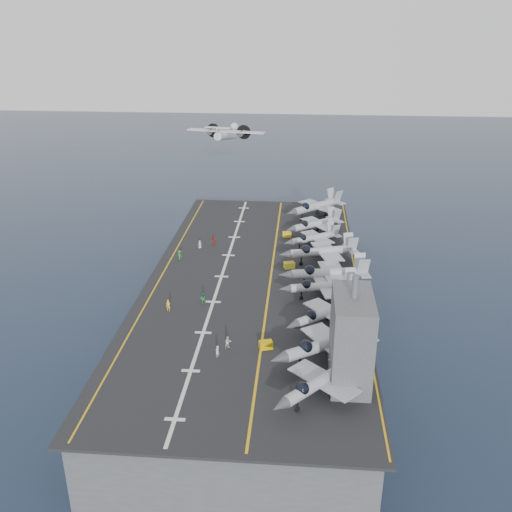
# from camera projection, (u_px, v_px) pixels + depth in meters

# --- Properties ---
(ground) EXTENTS (500.00, 500.00, 0.00)m
(ground) POSITION_uv_depth(u_px,v_px,m) (254.00, 327.00, 107.70)
(ground) COLOR #142135
(ground) RESTS_ON ground
(hull) EXTENTS (36.00, 90.00, 10.00)m
(hull) POSITION_uv_depth(u_px,v_px,m) (254.00, 304.00, 105.74)
(hull) COLOR #56595E
(hull) RESTS_ON ground
(flight_deck) EXTENTS (38.00, 92.00, 0.40)m
(flight_deck) POSITION_uv_depth(u_px,v_px,m) (254.00, 279.00, 103.70)
(flight_deck) COLOR black
(flight_deck) RESTS_ON hull
(foul_line) EXTENTS (0.35, 90.00, 0.02)m
(foul_line) POSITION_uv_depth(u_px,v_px,m) (271.00, 278.00, 103.39)
(foul_line) COLOR gold
(foul_line) RESTS_ON flight_deck
(landing_centerline) EXTENTS (0.50, 90.00, 0.02)m
(landing_centerline) POSITION_uv_depth(u_px,v_px,m) (222.00, 276.00, 104.07)
(landing_centerline) COLOR silver
(landing_centerline) RESTS_ON flight_deck
(deck_edge_port) EXTENTS (0.25, 90.00, 0.02)m
(deck_edge_port) POSITION_uv_depth(u_px,v_px,m) (162.00, 274.00, 104.91)
(deck_edge_port) COLOR gold
(deck_edge_port) RESTS_ON flight_deck
(deck_edge_stbd) EXTENTS (0.25, 90.00, 0.02)m
(deck_edge_stbd) POSITION_uv_depth(u_px,v_px,m) (357.00, 281.00, 102.21)
(deck_edge_stbd) COLOR gold
(deck_edge_stbd) RESTS_ON flight_deck
(island_superstructure) EXTENTS (5.00, 10.00, 15.00)m
(island_superstructure) POSITION_uv_depth(u_px,v_px,m) (352.00, 329.00, 72.04)
(island_superstructure) COLOR #56595E
(island_superstructure) RESTS_ON flight_deck
(fighter_jet_0) EXTENTS (16.63, 16.93, 4.95)m
(fighter_jet_0) POSITION_uv_depth(u_px,v_px,m) (320.00, 381.00, 70.34)
(fighter_jet_0) COLOR gray
(fighter_jet_0) RESTS_ON flight_deck
(fighter_jet_1) EXTENTS (19.11, 17.60, 5.52)m
(fighter_jet_1) POSITION_uv_depth(u_px,v_px,m) (327.00, 343.00, 77.94)
(fighter_jet_1) COLOR gray
(fighter_jet_1) RESTS_ON flight_deck
(fighter_jet_2) EXTENTS (16.52, 16.00, 4.80)m
(fighter_jet_2) POSITION_uv_depth(u_px,v_px,m) (326.00, 312.00, 86.72)
(fighter_jet_2) COLOR #969EA7
(fighter_jet_2) RESTS_ON flight_deck
(fighter_jet_3) EXTENTS (15.21, 11.90, 4.68)m
(fighter_jet_3) POSITION_uv_depth(u_px,v_px,m) (324.00, 286.00, 95.32)
(fighter_jet_3) COLOR #9EA5AE
(fighter_jet_3) RESTS_ON flight_deck
(fighter_jet_4) EXTENTS (17.44, 13.23, 5.48)m
(fighter_jet_4) POSITION_uv_depth(u_px,v_px,m) (329.00, 272.00, 99.35)
(fighter_jet_4) COLOR #949BA3
(fighter_jet_4) RESTS_ON flight_deck
(fighter_jet_5) EXTENTS (17.56, 14.15, 5.30)m
(fighter_jet_5) POSITION_uv_depth(u_px,v_px,m) (323.00, 250.00, 108.64)
(fighter_jet_5) COLOR gray
(fighter_jet_5) RESTS_ON flight_deck
(fighter_jet_6) EXTENTS (15.32, 14.00, 4.43)m
(fighter_jet_6) POSITION_uv_depth(u_px,v_px,m) (315.00, 237.00, 116.40)
(fighter_jet_6) COLOR #8E989E
(fighter_jet_6) RESTS_ON flight_deck
(fighter_jet_7) EXTENTS (16.72, 15.75, 4.84)m
(fighter_jet_7) POSITION_uv_depth(u_px,v_px,m) (316.00, 223.00, 123.52)
(fighter_jet_7) COLOR #949BA3
(fighter_jet_7) RESTS_ON flight_deck
(fighter_jet_8) EXTENTS (19.29, 18.97, 5.64)m
(fighter_jet_8) POSITION_uv_depth(u_px,v_px,m) (317.00, 206.00, 133.56)
(fighter_jet_8) COLOR gray
(fighter_jet_8) RESTS_ON flight_deck
(tow_cart_a) EXTENTS (2.13, 1.72, 1.11)m
(tow_cart_a) POSITION_uv_depth(u_px,v_px,m) (266.00, 345.00, 81.57)
(tow_cart_a) COLOR #D1A406
(tow_cart_a) RESTS_ON flight_deck
(tow_cart_b) EXTENTS (2.24, 1.86, 1.15)m
(tow_cart_b) POSITION_uv_depth(u_px,v_px,m) (289.00, 265.00, 107.42)
(tow_cart_b) COLOR gold
(tow_cart_b) RESTS_ON flight_deck
(tow_cart_c) EXTENTS (2.03, 1.55, 1.09)m
(tow_cart_c) POSITION_uv_depth(u_px,v_px,m) (287.00, 234.00, 122.51)
(tow_cart_c) COLOR yellow
(tow_cart_c) RESTS_ON flight_deck
(crew_1) EXTENTS (1.26, 0.92, 1.94)m
(crew_1) POSITION_uv_depth(u_px,v_px,m) (168.00, 305.00, 91.69)
(crew_1) COLOR yellow
(crew_1) RESTS_ON flight_deck
(crew_2) EXTENTS (1.30, 0.99, 1.94)m
(crew_2) POSITION_uv_depth(u_px,v_px,m) (203.00, 298.00, 93.97)
(crew_2) COLOR #26873D
(crew_2) RESTS_ON flight_deck
(crew_3) EXTENTS (1.29, 1.24, 1.80)m
(crew_3) POSITION_uv_depth(u_px,v_px,m) (180.00, 255.00, 111.10)
(crew_3) COLOR green
(crew_3) RESTS_ON flight_deck
(crew_4) EXTENTS (1.42, 1.45, 2.03)m
(crew_4) POSITION_uv_depth(u_px,v_px,m) (214.00, 241.00, 117.70)
(crew_4) COLOR red
(crew_4) RESTS_ON flight_deck
(crew_5) EXTENTS (1.20, 1.11, 1.67)m
(crew_5) POSITION_uv_depth(u_px,v_px,m) (200.00, 244.00, 116.36)
(crew_5) COLOR silver
(crew_5) RESTS_ON flight_deck
(crew_6) EXTENTS (1.15, 1.27, 1.76)m
(crew_6) POSITION_uv_depth(u_px,v_px,m) (217.00, 351.00, 79.41)
(crew_6) COLOR silver
(crew_6) RESTS_ON flight_deck
(crew_7) EXTENTS (1.36, 1.25, 1.89)m
(crew_7) POSITION_uv_depth(u_px,v_px,m) (228.00, 342.00, 81.43)
(crew_7) COLOR silver
(crew_7) RESTS_ON flight_deck
(transport_plane) EXTENTS (24.24, 18.68, 5.17)m
(transport_plane) POSITION_uv_depth(u_px,v_px,m) (226.00, 136.00, 157.12)
(transport_plane) COLOR silver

